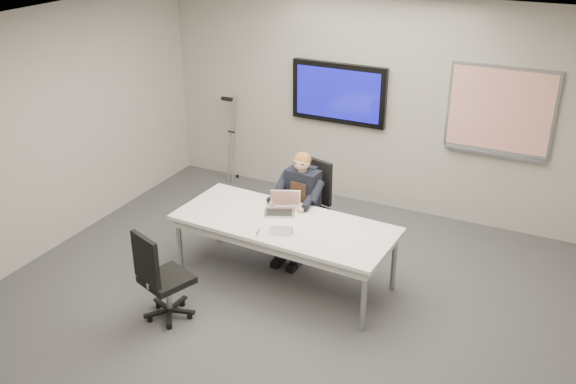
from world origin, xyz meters
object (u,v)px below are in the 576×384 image
at_px(conference_table, 284,229).
at_px(laptop, 282,206).
at_px(office_chair_far, 306,222).
at_px(seated_person, 296,217).
at_px(office_chair_near, 164,292).

relative_size(conference_table, laptop, 5.67).
bearing_deg(conference_table, office_chair_far, 100.24).
bearing_deg(conference_table, seated_person, 104.88).
xyz_separation_m(office_chair_far, laptop, (-0.03, -0.57, 0.45)).
bearing_deg(office_chair_near, seated_person, -90.78).
distance_m(office_chair_far, office_chair_near, 2.04).
distance_m(conference_table, seated_person, 0.57).
bearing_deg(office_chair_near, laptop, -94.71).
distance_m(office_chair_near, seated_person, 1.82).
height_order(seated_person, laptop, seated_person).
bearing_deg(laptop, office_chair_far, 62.69).
bearing_deg(seated_person, office_chair_near, -105.79).
bearing_deg(seated_person, conference_table, -72.84).
height_order(office_chair_near, seated_person, seated_person).
xyz_separation_m(office_chair_far, office_chair_near, (-0.66, -1.93, -0.03)).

